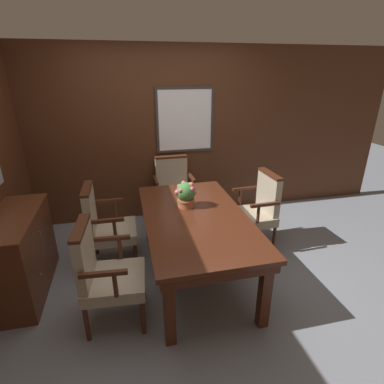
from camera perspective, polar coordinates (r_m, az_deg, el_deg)
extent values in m
plane|color=gray|center=(3.41, -0.69, -16.06)|extent=(14.00, 14.00, 0.00)
cube|color=#4C2816|center=(4.41, -5.55, 10.55)|extent=(7.20, 0.06, 2.45)
cube|color=white|center=(4.38, -1.31, 13.49)|extent=(0.76, 0.01, 0.84)
cube|color=#38332D|center=(4.34, -1.35, 19.22)|extent=(0.83, 0.02, 0.04)
cube|color=#38332D|center=(4.47, -1.25, 7.92)|extent=(0.83, 0.02, 0.04)
cube|color=#38332D|center=(4.32, -6.64, 13.21)|extent=(0.04, 0.02, 0.84)
cube|color=#38332D|center=(4.48, 3.86, 13.63)|extent=(0.03, 0.02, 0.84)
cube|color=#4C2314|center=(2.56, -4.31, -21.45)|extent=(0.09, 0.09, 0.69)
cube|color=#4C2314|center=(2.77, 13.67, -18.26)|extent=(0.09, 0.09, 0.69)
cube|color=#4C2314|center=(3.92, -8.15, -4.86)|extent=(0.09, 0.09, 0.69)
cube|color=#4C2314|center=(4.05, 3.51, -3.69)|extent=(0.09, 0.09, 0.69)
cube|color=#4C2314|center=(3.11, 0.63, -5.97)|extent=(0.97, 1.79, 0.09)
cube|color=#4C2314|center=(3.08, 0.64, -4.87)|extent=(1.03, 1.85, 0.04)
cylinder|color=#472314|center=(3.47, -10.64, -12.13)|extent=(0.04, 0.04, 0.35)
cylinder|color=#472314|center=(3.84, -10.92, -8.47)|extent=(0.04, 0.04, 0.35)
cylinder|color=#472314|center=(3.50, -18.34, -12.64)|extent=(0.04, 0.04, 0.35)
cylinder|color=#472314|center=(3.87, -17.80, -8.96)|extent=(0.04, 0.04, 0.35)
cube|color=tan|center=(3.55, -14.79, -7.35)|extent=(0.53, 0.51, 0.11)
cube|color=tan|center=(3.44, -18.91, -3.34)|extent=(0.09, 0.46, 0.48)
cube|color=#472314|center=(3.34, -19.45, 0.59)|extent=(0.09, 0.46, 0.03)
cylinder|color=#472314|center=(3.24, -14.49, -6.96)|extent=(0.04, 0.04, 0.22)
cube|color=#472314|center=(3.19, -16.08, -5.30)|extent=(0.36, 0.04, 0.04)
cylinder|color=#472314|center=(3.70, -14.34, -3.10)|extent=(0.04, 0.04, 0.22)
cube|color=#472314|center=(3.66, -15.72, -1.61)|extent=(0.36, 0.04, 0.04)
cylinder|color=#472314|center=(4.18, -5.60, -5.48)|extent=(0.04, 0.04, 0.35)
cylinder|color=#472314|center=(4.26, 0.29, -4.83)|extent=(0.04, 0.04, 0.35)
cylinder|color=#472314|center=(4.59, -6.50, -2.88)|extent=(0.04, 0.04, 0.35)
cylinder|color=#472314|center=(4.66, -1.13, -2.33)|extent=(0.04, 0.04, 0.35)
cube|color=tan|center=(4.32, -3.30, -1.09)|extent=(0.51, 0.53, 0.11)
cube|color=tan|center=(4.42, -3.94, 3.51)|extent=(0.46, 0.09, 0.48)
cube|color=#472314|center=(4.34, -4.03, 6.68)|extent=(0.46, 0.10, 0.03)
cylinder|color=#472314|center=(4.18, -6.74, 0.46)|extent=(0.04, 0.04, 0.22)
cube|color=#472314|center=(4.22, -6.95, 2.26)|extent=(0.04, 0.36, 0.04)
cylinder|color=#472314|center=(4.27, 0.17, 1.10)|extent=(0.04, 0.04, 0.22)
cube|color=#472314|center=(4.30, -0.09, 2.86)|extent=(0.04, 0.36, 0.04)
cylinder|color=#472314|center=(4.03, 6.48, -6.65)|extent=(0.04, 0.04, 0.35)
cylinder|color=#472314|center=(3.68, 9.03, -9.81)|extent=(0.04, 0.04, 0.35)
cylinder|color=#472314|center=(4.21, 12.34, -5.73)|extent=(0.04, 0.04, 0.35)
cylinder|color=#472314|center=(3.88, 15.32, -8.62)|extent=(0.04, 0.04, 0.35)
cube|color=tan|center=(3.83, 11.05, -4.67)|extent=(0.54, 0.52, 0.11)
cube|color=tan|center=(3.81, 14.34, -0.27)|extent=(0.10, 0.46, 0.48)
cube|color=#472314|center=(3.73, 14.71, 3.34)|extent=(0.11, 0.46, 0.03)
cylinder|color=#472314|center=(3.96, 9.09, -0.96)|extent=(0.04, 0.04, 0.22)
cube|color=#472314|center=(3.95, 10.22, 0.66)|extent=(0.36, 0.05, 0.04)
cylinder|color=#472314|center=(3.54, 12.50, -4.15)|extent=(0.04, 0.04, 0.22)
cube|color=#472314|center=(3.53, 13.78, -2.34)|extent=(0.36, 0.05, 0.04)
cylinder|color=#472314|center=(2.77, -9.27, -22.49)|extent=(0.04, 0.04, 0.35)
cylinder|color=#472314|center=(3.10, -9.28, -16.77)|extent=(0.04, 0.04, 0.35)
cylinder|color=#472314|center=(2.83, -19.39, -22.59)|extent=(0.04, 0.04, 0.35)
cylinder|color=#472314|center=(3.15, -18.04, -16.99)|extent=(0.04, 0.04, 0.35)
cube|color=tan|center=(2.81, -14.46, -16.11)|extent=(0.56, 0.54, 0.11)
cube|color=tan|center=(2.67, -19.84, -11.20)|extent=(0.12, 0.47, 0.48)
cube|color=#472314|center=(2.55, -20.57, -6.41)|extent=(0.12, 0.47, 0.03)
cylinder|color=#472314|center=(2.50, -14.42, -16.74)|extent=(0.04, 0.04, 0.22)
cube|color=#472314|center=(2.44, -16.56, -14.72)|extent=(0.37, 0.06, 0.04)
cylinder|color=#472314|center=(2.92, -13.57, -10.36)|extent=(0.04, 0.04, 0.22)
cube|color=#472314|center=(2.87, -15.34, -8.52)|extent=(0.37, 0.06, 0.04)
cylinder|color=#B2603D|center=(3.25, -1.17, -2.05)|extent=(0.17, 0.17, 0.09)
cylinder|color=#B2603D|center=(3.23, -1.17, -1.49)|extent=(0.19, 0.19, 0.02)
sphere|color=#427F3D|center=(3.20, -1.18, 0.05)|extent=(0.21, 0.21, 0.21)
sphere|color=#D86A6C|center=(3.16, -0.17, 1.38)|extent=(0.06, 0.06, 0.06)
sphere|color=#E95B70|center=(3.13, 0.03, 0.60)|extent=(0.05, 0.05, 0.05)
sphere|color=#E9535F|center=(3.16, -0.09, 1.33)|extent=(0.05, 0.05, 0.05)
sphere|color=#D8666C|center=(3.18, 0.58, -0.07)|extent=(0.04, 0.04, 0.04)
sphere|color=#D25F6F|center=(3.12, -2.19, 0.26)|extent=(0.05, 0.05, 0.05)
sphere|color=#EA6470|center=(3.16, -2.85, -0.05)|extent=(0.05, 0.05, 0.05)
sphere|color=#DD586C|center=(3.23, 0.30, 0.77)|extent=(0.05, 0.05, 0.05)
sphere|color=#DF5A5C|center=(3.23, -1.62, 1.69)|extent=(0.05, 0.05, 0.05)
sphere|color=#E65A57|center=(3.22, -2.53, 1.17)|extent=(0.04, 0.04, 0.04)
cube|color=#512816|center=(3.46, -29.80, -10.49)|extent=(0.40, 1.06, 0.83)
cube|color=#5B2D19|center=(3.27, -31.20, -4.17)|extent=(0.42, 1.08, 0.02)
sphere|color=#4C422D|center=(3.29, -27.02, -6.93)|extent=(0.03, 0.03, 0.03)
sphere|color=#4C422D|center=(3.25, -26.94, -13.82)|extent=(0.03, 0.03, 0.03)
sphere|color=#4C422D|center=(3.63, -25.37, -9.49)|extent=(0.03, 0.03, 0.03)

